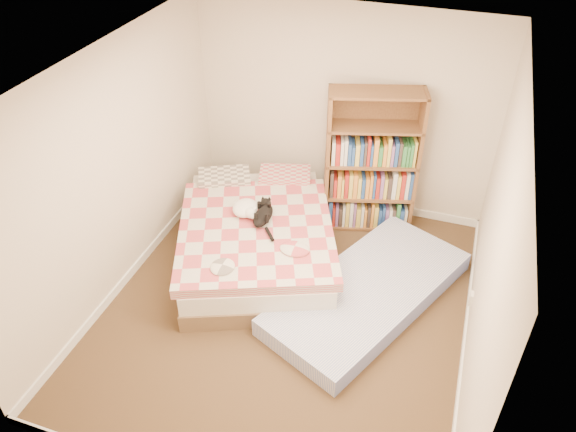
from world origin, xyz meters
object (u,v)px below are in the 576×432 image
(bookshelf, at_px, (370,180))
(black_cat, at_px, (264,214))
(white_dog, at_px, (246,209))
(floor_mattress, at_px, (368,293))
(bed, at_px, (258,235))

(bookshelf, height_order, black_cat, bookshelf)
(bookshelf, bearing_deg, white_dog, -155.88)
(floor_mattress, xyz_separation_m, black_cat, (-1.23, 0.31, 0.49))
(floor_mattress, height_order, white_dog, white_dog)
(floor_mattress, relative_size, black_cat, 3.48)
(bed, xyz_separation_m, floor_mattress, (1.33, -0.32, -0.16))
(bed, relative_size, bookshelf, 1.52)
(floor_mattress, bearing_deg, black_cat, -169.09)
(bookshelf, xyz_separation_m, white_dog, (-1.15, -0.99, -0.01))
(bed, relative_size, black_cat, 3.98)
(black_cat, relative_size, white_dog, 2.01)
(bookshelf, relative_size, black_cat, 2.62)
(floor_mattress, height_order, black_cat, black_cat)
(black_cat, bearing_deg, floor_mattress, -26.96)
(floor_mattress, relative_size, white_dog, 7.02)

